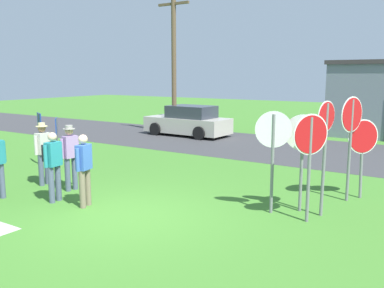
% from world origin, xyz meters
% --- Properties ---
extents(ground_plane, '(80.00, 80.00, 0.00)m').
position_xyz_m(ground_plane, '(0.00, 0.00, 0.00)').
color(ground_plane, '#3D7528').
extents(street_asphalt, '(60.00, 6.40, 0.01)m').
position_xyz_m(street_asphalt, '(0.00, 9.87, 0.00)').
color(street_asphalt, '#38383A').
rests_on(street_asphalt, ground).
extents(utility_pole, '(1.80, 0.24, 7.08)m').
position_xyz_m(utility_pole, '(-6.47, 10.84, 3.71)').
color(utility_pole, brown).
rests_on(utility_pole, ground).
extents(parked_car_on_street, '(4.36, 2.13, 1.51)m').
position_xyz_m(parked_car_on_street, '(-5.59, 10.83, 0.69)').
color(parked_car_on_street, '#B7B2A3').
rests_on(parked_car_on_street, ground).
extents(stop_sign_nearest, '(0.70, 0.39, 2.26)m').
position_xyz_m(stop_sign_nearest, '(2.49, 1.95, 1.55)').
color(stop_sign_nearest, slate).
rests_on(stop_sign_nearest, ground).
extents(stop_sign_leaning_right, '(0.75, 0.30, 2.18)m').
position_xyz_m(stop_sign_leaning_right, '(2.99, 2.42, 1.50)').
color(stop_sign_leaning_right, slate).
rests_on(stop_sign_leaning_right, ground).
extents(stop_sign_rear_left, '(0.49, 0.70, 2.26)m').
position_xyz_m(stop_sign_rear_left, '(3.34, 1.83, 1.56)').
color(stop_sign_rear_left, slate).
rests_on(stop_sign_rear_left, ground).
extents(stop_sign_tallest, '(0.19, 0.63, 2.50)m').
position_xyz_m(stop_sign_tallest, '(3.49, 2.36, 1.67)').
color(stop_sign_tallest, slate).
rests_on(stop_sign_tallest, ground).
extents(stop_sign_leaning_left, '(0.60, 0.66, 1.96)m').
position_xyz_m(stop_sign_leaning_left, '(3.90, 4.25, 1.34)').
color(stop_sign_leaning_left, slate).
rests_on(stop_sign_leaning_left, ground).
extents(stop_sign_center_cluster, '(0.30, 0.80, 2.53)m').
position_xyz_m(stop_sign_center_cluster, '(3.70, 3.80, 1.75)').
color(stop_sign_center_cluster, slate).
rests_on(stop_sign_center_cluster, ground).
extents(person_with_sunhat, '(0.32, 0.57, 1.74)m').
position_xyz_m(person_with_sunhat, '(-3.70, 0.74, 0.98)').
color(person_with_sunhat, '#4C5670').
rests_on(person_with_sunhat, ground).
extents(person_holding_notes, '(0.38, 0.57, 1.69)m').
position_xyz_m(person_holding_notes, '(-2.21, -0.12, 0.98)').
color(person_holding_notes, '#4C5670').
rests_on(person_holding_notes, ground).
extents(person_in_teal, '(0.30, 0.56, 1.69)m').
position_xyz_m(person_in_teal, '(-1.30, 0.02, 0.95)').
color(person_in_teal, '#7A6B56').
rests_on(person_in_teal, ground).
extents(person_near_signs, '(0.32, 0.57, 1.74)m').
position_xyz_m(person_near_signs, '(-2.65, 0.78, 0.98)').
color(person_near_signs, '#4C5670').
rests_on(person_near_signs, ground).
extents(info_panel_leftmost, '(0.55, 0.29, 1.78)m').
position_xyz_m(info_panel_leftmost, '(-5.88, 2.28, 1.23)').
color(info_panel_leftmost, '#4C4C51').
rests_on(info_panel_leftmost, ground).
extents(info_panel_middle, '(0.45, 0.43, 1.57)m').
position_xyz_m(info_panel_middle, '(-5.73, 2.84, 1.08)').
color(info_panel_middle, '#4C4C51').
rests_on(info_panel_middle, ground).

